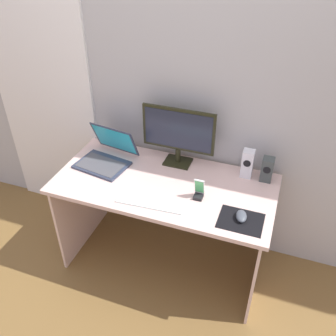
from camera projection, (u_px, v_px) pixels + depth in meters
name	position (u px, v px, depth m)	size (l,w,h in m)	color
ground_plane	(165.00, 259.00, 2.78)	(8.00, 8.00, 0.00)	brown
wall_back	(185.00, 84.00, 2.35)	(6.00, 0.04, 2.50)	#A9AAAB
door_left	(45.00, 97.00, 2.76)	(0.82, 0.02, 2.02)	white
desk	(165.00, 201.00, 2.44)	(1.41, 0.68, 0.74)	beige
monitor	(178.00, 134.00, 2.40)	(0.49, 0.14, 0.41)	black
speaker_right	(267.00, 169.00, 2.33)	(0.07, 0.08, 0.16)	#3B4241
speaker_near_monitor	(247.00, 164.00, 2.35)	(0.07, 0.07, 0.19)	silver
laptop	(106.00, 156.00, 2.51)	(0.38, 0.38, 0.23)	#2D3548
keyboard_external	(151.00, 202.00, 2.19)	(0.40, 0.12, 0.01)	white
mousepad	(241.00, 221.00, 2.06)	(0.25, 0.20, 0.00)	black
mouse	(241.00, 216.00, 2.06)	(0.06, 0.10, 0.04)	#464E57
phone_in_dock	(199.00, 191.00, 2.20)	(0.06, 0.06, 0.14)	black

